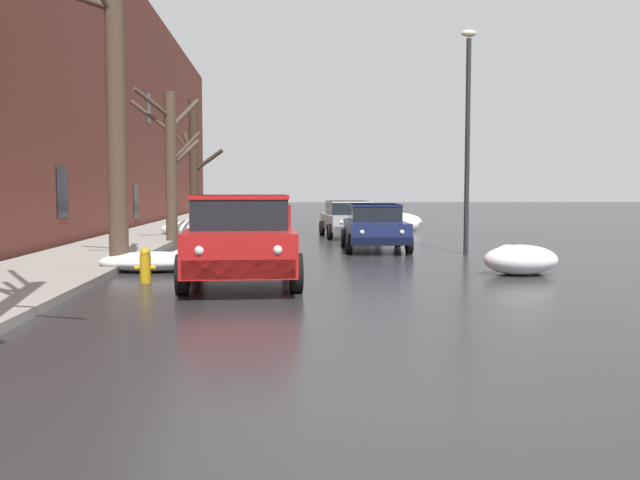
{
  "coord_description": "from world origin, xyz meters",
  "views": [
    {
      "loc": [
        -0.93,
        -5.6,
        1.85
      ],
      "look_at": [
        -0.19,
        7.11,
        0.94
      ],
      "focal_mm": 39.2,
      "sensor_mm": 36.0,
      "label": 1
    }
  ],
  "objects_px": {
    "sedan_silver_parked_kerbside_mid": "(349,218)",
    "fire_hydrant": "(145,265)",
    "bare_tree_far_down_block": "(194,165)",
    "bare_tree_second_along_sidewalk": "(114,105)",
    "pickup_truck_red_approaching_near_lane": "(241,239)",
    "sedan_darkblue_parked_kerbside_close": "(375,226)",
    "street_lamp_post": "(468,131)",
    "bare_tree_mid_block": "(172,160)"
  },
  "relations": [
    {
      "from": "pickup_truck_red_approaching_near_lane",
      "to": "sedan_silver_parked_kerbside_mid",
      "type": "distance_m",
      "value": 13.9
    },
    {
      "from": "bare_tree_far_down_block",
      "to": "street_lamp_post",
      "type": "xyz_separation_m",
      "value": [
        9.0,
        -10.58,
        0.6
      ]
    },
    {
      "from": "fire_hydrant",
      "to": "sedan_silver_parked_kerbside_mid",
      "type": "bearing_deg",
      "value": 67.82
    },
    {
      "from": "bare_tree_far_down_block",
      "to": "sedan_darkblue_parked_kerbside_close",
      "type": "bearing_deg",
      "value": -53.48
    },
    {
      "from": "sedan_darkblue_parked_kerbside_close",
      "to": "street_lamp_post",
      "type": "relative_size",
      "value": 0.67
    },
    {
      "from": "bare_tree_second_along_sidewalk",
      "to": "pickup_truck_red_approaching_near_lane",
      "type": "distance_m",
      "value": 4.69
    },
    {
      "from": "sedan_darkblue_parked_kerbside_close",
      "to": "street_lamp_post",
      "type": "height_order",
      "value": "street_lamp_post"
    },
    {
      "from": "bare_tree_mid_block",
      "to": "street_lamp_post",
      "type": "height_order",
      "value": "street_lamp_post"
    },
    {
      "from": "sedan_darkblue_parked_kerbside_close",
      "to": "bare_tree_second_along_sidewalk",
      "type": "bearing_deg",
      "value": -141.4
    },
    {
      "from": "bare_tree_far_down_block",
      "to": "sedan_darkblue_parked_kerbside_close",
      "type": "distance_m",
      "value": 11.28
    },
    {
      "from": "pickup_truck_red_approaching_near_lane",
      "to": "sedan_silver_parked_kerbside_mid",
      "type": "height_order",
      "value": "pickup_truck_red_approaching_near_lane"
    },
    {
      "from": "sedan_darkblue_parked_kerbside_close",
      "to": "bare_tree_far_down_block",
      "type": "bearing_deg",
      "value": 126.52
    },
    {
      "from": "bare_tree_far_down_block",
      "to": "fire_hydrant",
      "type": "distance_m",
      "value": 16.48
    },
    {
      "from": "sedan_silver_parked_kerbside_mid",
      "to": "bare_tree_far_down_block",
      "type": "bearing_deg",
      "value": 154.69
    },
    {
      "from": "bare_tree_far_down_block",
      "to": "bare_tree_second_along_sidewalk",
      "type": "bearing_deg",
      "value": -90.19
    },
    {
      "from": "bare_tree_mid_block",
      "to": "street_lamp_post",
      "type": "bearing_deg",
      "value": -25.47
    },
    {
      "from": "bare_tree_second_along_sidewalk",
      "to": "sedan_darkblue_parked_kerbside_close",
      "type": "xyz_separation_m",
      "value": [
        6.63,
        5.3,
        -3.0
      ]
    },
    {
      "from": "pickup_truck_red_approaching_near_lane",
      "to": "fire_hydrant",
      "type": "bearing_deg",
      "value": 173.45
    },
    {
      "from": "fire_hydrant",
      "to": "street_lamp_post",
      "type": "distance_m",
      "value": 10.32
    },
    {
      "from": "bare_tree_second_along_sidewalk",
      "to": "bare_tree_mid_block",
      "type": "height_order",
      "value": "bare_tree_second_along_sidewalk"
    },
    {
      "from": "bare_tree_far_down_block",
      "to": "fire_hydrant",
      "type": "relative_size",
      "value": 8.0
    },
    {
      "from": "bare_tree_far_down_block",
      "to": "sedan_silver_parked_kerbside_mid",
      "type": "xyz_separation_m",
      "value": [
        6.37,
        -3.01,
        -2.18
      ]
    },
    {
      "from": "sedan_silver_parked_kerbside_mid",
      "to": "fire_hydrant",
      "type": "distance_m",
      "value": 14.3
    },
    {
      "from": "bare_tree_second_along_sidewalk",
      "to": "fire_hydrant",
      "type": "height_order",
      "value": "bare_tree_second_along_sidewalk"
    },
    {
      "from": "sedan_darkblue_parked_kerbside_close",
      "to": "fire_hydrant",
      "type": "height_order",
      "value": "sedan_darkblue_parked_kerbside_close"
    },
    {
      "from": "sedan_darkblue_parked_kerbside_close",
      "to": "street_lamp_post",
      "type": "xyz_separation_m",
      "value": [
        2.41,
        -1.69,
        2.78
      ]
    },
    {
      "from": "bare_tree_second_along_sidewalk",
      "to": "bare_tree_far_down_block",
      "type": "relative_size",
      "value": 1.28
    },
    {
      "from": "sedan_silver_parked_kerbside_mid",
      "to": "bare_tree_mid_block",
      "type": "bearing_deg",
      "value": -152.55
    },
    {
      "from": "street_lamp_post",
      "to": "sedan_darkblue_parked_kerbside_close",
      "type": "bearing_deg",
      "value": 144.93
    },
    {
      "from": "pickup_truck_red_approaching_near_lane",
      "to": "sedan_darkblue_parked_kerbside_close",
      "type": "xyz_separation_m",
      "value": [
        3.71,
        7.57,
        -0.13
      ]
    },
    {
      "from": "bare_tree_mid_block",
      "to": "pickup_truck_red_approaching_near_lane",
      "type": "bearing_deg",
      "value": -74.27
    },
    {
      "from": "bare_tree_mid_block",
      "to": "bare_tree_second_along_sidewalk",
      "type": "bearing_deg",
      "value": -90.5
    },
    {
      "from": "pickup_truck_red_approaching_near_lane",
      "to": "bare_tree_mid_block",
      "type": "bearing_deg",
      "value": 105.73
    },
    {
      "from": "street_lamp_post",
      "to": "pickup_truck_red_approaching_near_lane",
      "type": "bearing_deg",
      "value": -136.12
    },
    {
      "from": "bare_tree_second_along_sidewalk",
      "to": "sedan_darkblue_parked_kerbside_close",
      "type": "distance_m",
      "value": 9.0
    },
    {
      "from": "sedan_darkblue_parked_kerbside_close",
      "to": "street_lamp_post",
      "type": "distance_m",
      "value": 4.05
    },
    {
      "from": "fire_hydrant",
      "to": "street_lamp_post",
      "type": "bearing_deg",
      "value": 35.22
    },
    {
      "from": "sedan_silver_parked_kerbside_mid",
      "to": "fire_hydrant",
      "type": "xyz_separation_m",
      "value": [
        -5.39,
        -13.23,
        -0.4
      ]
    },
    {
      "from": "sedan_silver_parked_kerbside_mid",
      "to": "fire_hydrant",
      "type": "relative_size",
      "value": 5.86
    },
    {
      "from": "bare_tree_mid_block",
      "to": "bare_tree_far_down_block",
      "type": "xyz_separation_m",
      "value": [
        -0.02,
        6.31,
        0.08
      ]
    },
    {
      "from": "pickup_truck_red_approaching_near_lane",
      "to": "sedan_silver_parked_kerbside_mid",
      "type": "xyz_separation_m",
      "value": [
        3.49,
        13.45,
        -0.13
      ]
    },
    {
      "from": "pickup_truck_red_approaching_near_lane",
      "to": "sedan_darkblue_parked_kerbside_close",
      "type": "bearing_deg",
      "value": 63.92
    }
  ]
}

